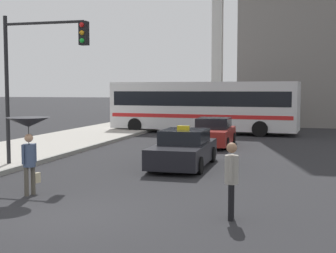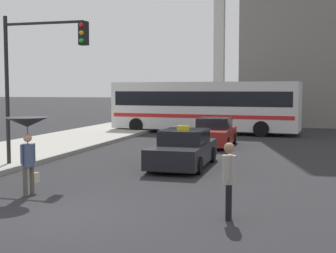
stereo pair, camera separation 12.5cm
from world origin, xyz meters
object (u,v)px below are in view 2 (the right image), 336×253
at_px(sedan_red, 214,133).
at_px(traffic_light, 38,63).
at_px(pedestrian_with_umbrella, 27,131).
at_px(city_bus, 204,105).
at_px(monument_cross, 220,7).
at_px(pedestrian_man, 229,174).
at_px(taxi, 183,150).

distance_m(sedan_red, traffic_light, 10.25).
xyz_separation_m(pedestrian_with_umbrella, traffic_light, (-1.80, 3.67, 2.05)).
height_order(city_bus, monument_cross, monument_cross).
distance_m(sedan_red, pedestrian_man, 13.39).
bearing_deg(pedestrian_with_umbrella, pedestrian_man, -79.91).
xyz_separation_m(city_bus, monument_cross, (-0.86, 11.83, 8.32)).
bearing_deg(monument_cross, pedestrian_with_umbrella, -90.53).
distance_m(sedan_red, pedestrian_with_umbrella, 12.58).
bearing_deg(pedestrian_man, sedan_red, -171.72).
distance_m(city_bus, monument_cross, 14.49).
bearing_deg(city_bus, sedan_red, -159.47).
bearing_deg(traffic_light, sedan_red, 60.54).
relative_size(sedan_red, monument_cross, 0.23).
xyz_separation_m(traffic_light, monument_cross, (2.09, 27.21, 6.39)).
distance_m(pedestrian_with_umbrella, pedestrian_man, 5.67).
bearing_deg(pedestrian_with_umbrella, traffic_light, 46.18).
distance_m(sedan_red, monument_cross, 21.17).
bearing_deg(taxi, sedan_red, -90.35).
relative_size(city_bus, pedestrian_man, 7.29).
xyz_separation_m(sedan_red, monument_cross, (-2.72, 18.71, 9.52)).
relative_size(pedestrian_with_umbrella, traffic_light, 0.39).
bearing_deg(taxi, monument_cross, -83.95).
bearing_deg(city_bus, pedestrian_with_umbrella, -177.98).
bearing_deg(sedan_red, monument_cross, -81.74).
relative_size(pedestrian_man, monument_cross, 0.09).
height_order(pedestrian_with_umbrella, traffic_light, traffic_light).
bearing_deg(monument_cross, sedan_red, -81.74).
relative_size(pedestrian_with_umbrella, monument_cross, 0.12).
bearing_deg(traffic_light, city_bus, 79.15).
xyz_separation_m(sedan_red, traffic_light, (-4.80, -8.50, 3.12)).
bearing_deg(sedan_red, pedestrian_with_umbrella, 76.15).
relative_size(sedan_red, traffic_light, 0.75).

